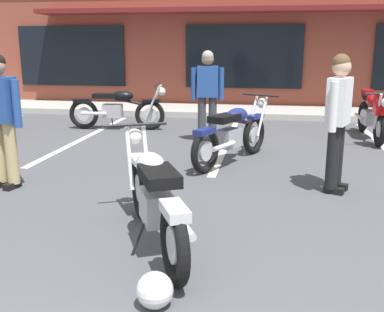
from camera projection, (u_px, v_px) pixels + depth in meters
name	position (u px, v px, depth m)	size (l,w,h in m)	color
ground_plane	(195.00, 213.00, 4.94)	(80.00, 80.00, 0.00)	#47474C
sidewalk_kerb	(240.00, 111.00, 11.97)	(22.00, 1.80, 0.14)	#A8A59E
brick_storefront_building	(249.00, 46.00, 14.91)	(18.74, 6.17, 3.45)	brown
painted_stall_lines	(227.00, 142.00, 8.54)	(11.27, 4.80, 0.01)	silver
motorcycle_foreground_classic	(154.00, 196.00, 4.06)	(1.20, 1.95, 0.98)	black
motorcycle_black_cruiser	(233.00, 133.00, 6.94)	(1.20, 1.95, 0.98)	black
motorcycle_silver_naked	(117.00, 108.00, 9.67)	(2.11, 0.66, 0.98)	black
motorcycle_blue_standard	(373.00, 112.00, 8.58)	(0.66, 2.11, 0.98)	black
person_in_black_shirt	(1.00, 113.00, 5.60)	(0.61, 0.33, 1.68)	black
person_in_shorts_foreground	(338.00, 115.00, 5.45)	(0.38, 0.59, 1.68)	black
person_by_back_row	(207.00, 91.00, 8.30)	(0.61, 0.32, 1.68)	black
helmet_on_pavement	(155.00, 290.00, 3.13)	(0.26, 0.26, 0.26)	silver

